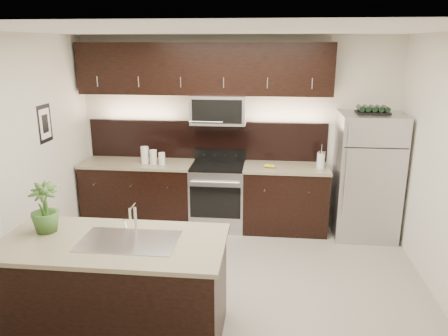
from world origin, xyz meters
name	(u,v)px	position (x,y,z in m)	size (l,w,h in m)	color
ground	(222,289)	(0.00, 0.00, 0.00)	(4.50, 4.50, 0.00)	gray
room_walls	(210,137)	(-0.11, -0.04, 1.70)	(4.52, 4.02, 2.71)	beige
counter_run	(204,195)	(-0.46, 1.69, 0.47)	(3.51, 0.65, 0.94)	black
upper_fixtures	(206,77)	(-0.43, 1.84, 2.14)	(3.49, 0.40, 1.66)	black
island	(116,288)	(-0.86, -0.87, 0.47)	(1.96, 0.96, 0.94)	black
sink_faucet	(129,239)	(-0.71, -0.86, 0.96)	(0.84, 0.50, 0.28)	silver
refrigerator	(367,176)	(1.79, 1.63, 0.85)	(0.82, 0.74, 1.70)	#B2B2B7
wine_rack	(373,110)	(1.79, 1.63, 1.75)	(0.42, 0.26, 0.10)	black
plant	(44,208)	(-1.52, -0.74, 1.17)	(0.26, 0.26, 0.46)	#375F26
canisters	(151,156)	(-1.19, 1.62, 1.05)	(0.36, 0.14, 0.24)	silver
french_press	(321,160)	(1.17, 1.64, 1.06)	(0.11, 0.11, 0.33)	silver
bananas	(267,165)	(0.44, 1.61, 0.97)	(0.16, 0.13, 0.05)	gold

